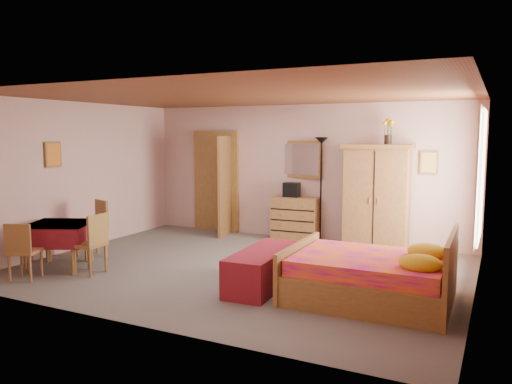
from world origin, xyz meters
The scene contains 23 objects.
floor centered at (0.00, 0.00, 0.00)m, with size 6.50×6.50×0.00m, color slate.
ceiling centered at (0.00, 0.00, 2.60)m, with size 6.50×6.50×0.00m, color brown.
wall_back centered at (0.00, 2.50, 1.30)m, with size 6.50×0.10×2.60m, color #C6998F.
wall_front centered at (0.00, -2.50, 1.30)m, with size 6.50×0.10×2.60m, color #C6998F.
wall_left centered at (-3.25, 0.00, 1.30)m, with size 0.10×5.00×2.60m, color #C6998F.
wall_right centered at (3.25, 0.00, 1.30)m, with size 0.10×5.00×2.60m, color #C6998F.
doorway centered at (-1.90, 2.47, 1.02)m, with size 1.06×0.12×2.15m, color #9E6B35.
window centered at (3.21, 1.20, 1.45)m, with size 0.08×1.40×1.95m, color white.
picture_left centered at (-3.22, -0.60, 1.70)m, with size 0.04×0.32×0.42m, color orange.
picture_back centered at (2.35, 2.47, 1.55)m, with size 0.30×0.04×0.40m, color #D8BF59.
chest_of_drawers centered at (-0.03, 2.29, 0.42)m, with size 0.89×0.44×0.84m, color #976433.
wall_mirror centered at (-0.03, 2.50, 1.55)m, with size 0.92×0.05×0.73m, color white.
stereo centered at (-0.11, 2.27, 0.98)m, with size 0.30×0.22×0.28m, color black.
floor_lamp centered at (0.45, 2.34, 0.99)m, with size 0.25×0.25×1.98m, color black.
wardrobe centered at (1.54, 2.17, 0.93)m, with size 1.19×0.61×1.86m, color #9B6434.
sunflower_vase centered at (1.69, 2.22, 2.09)m, with size 0.18×0.18×0.45m, color yellow.
bed centered at (2.08, -0.56, 0.45)m, with size 1.96×1.54×0.91m, color #C7137B.
bench centered at (0.68, -0.65, 0.25)m, with size 0.55×1.50×0.50m, color maroon.
dining_table centered at (-2.51, -1.15, 0.34)m, with size 0.94×0.94×0.69m, color maroon.
chair_south centered at (-2.47, -1.83, 0.41)m, with size 0.37×0.37×0.82m, color #AB6A3A.
chair_north centered at (-2.58, -0.46, 0.47)m, with size 0.43×0.43×0.94m, color #A36D37.
chair_west centered at (-3.18, -1.19, 0.51)m, with size 0.47×0.47×1.03m, color #915C31.
chair_east centered at (-1.89, -1.21, 0.44)m, with size 0.40×0.40×0.89m, color olive.
Camera 1 is at (3.48, -6.54, 2.04)m, focal length 35.00 mm.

